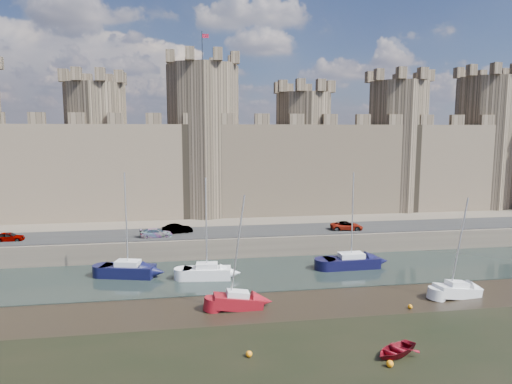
# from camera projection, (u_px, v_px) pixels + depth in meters

# --- Properties ---
(water_channel) EXTENTS (160.00, 12.00, 0.08)m
(water_channel) POSITION_uv_depth(u_px,v_px,m) (197.00, 276.00, 48.96)
(water_channel) COLOR black
(water_channel) RESTS_ON ground
(quay) EXTENTS (160.00, 60.00, 2.50)m
(quay) POSITION_uv_depth(u_px,v_px,m) (191.00, 209.00, 84.04)
(quay) COLOR #4C443A
(quay) RESTS_ON ground
(road) EXTENTS (160.00, 7.00, 0.10)m
(road) POSITION_uv_depth(u_px,v_px,m) (194.00, 233.00, 58.42)
(road) COLOR black
(road) RESTS_ON quay
(castle) EXTENTS (108.50, 11.00, 29.00)m
(castle) POSITION_uv_depth(u_px,v_px,m) (187.00, 156.00, 70.82)
(castle) COLOR #42382B
(castle) RESTS_ON quay
(car_0) EXTENTS (3.37, 1.37, 1.15)m
(car_0) POSITION_uv_depth(u_px,v_px,m) (9.00, 237.00, 54.02)
(car_0) COLOR gray
(car_0) RESTS_ON quay
(car_1) EXTENTS (4.01, 2.20, 1.25)m
(car_1) POSITION_uv_depth(u_px,v_px,m) (177.00, 229.00, 58.16)
(car_1) COLOR gray
(car_1) RESTS_ON quay
(car_2) EXTENTS (4.02, 1.88, 1.13)m
(car_2) POSITION_uv_depth(u_px,v_px,m) (156.00, 233.00, 56.07)
(car_2) COLOR gray
(car_2) RESTS_ON quay
(car_3) EXTENTS (4.45, 2.45, 1.18)m
(car_3) POSITION_uv_depth(u_px,v_px,m) (347.00, 226.00, 60.14)
(car_3) COLOR gray
(car_3) RESTS_ON quay
(sailboat_1) EXTENTS (5.95, 3.48, 11.20)m
(sailboat_1) POSITION_uv_depth(u_px,v_px,m) (128.00, 270.00, 48.56)
(sailboat_1) COLOR black
(sailboat_1) RESTS_ON ground
(sailboat_2) EXTENTS (5.14, 2.45, 10.70)m
(sailboat_2) POSITION_uv_depth(u_px,v_px,m) (207.00, 272.00, 47.90)
(sailboat_2) COLOR silver
(sailboat_2) RESTS_ON ground
(sailboat_3) EXTENTS (6.24, 2.53, 10.87)m
(sailboat_3) POSITION_uv_depth(u_px,v_px,m) (351.00, 261.00, 51.78)
(sailboat_3) COLOR black
(sailboat_3) RESTS_ON ground
(sailboat_4) EXTENTS (4.37, 1.78, 10.13)m
(sailboat_4) POSITION_uv_depth(u_px,v_px,m) (238.00, 300.00, 40.03)
(sailboat_4) COLOR maroon
(sailboat_4) RESTS_ON ground
(sailboat_5) EXTENTS (4.56, 2.21, 9.48)m
(sailboat_5) POSITION_uv_depth(u_px,v_px,m) (457.00, 290.00, 42.88)
(sailboat_5) COLOR silver
(sailboat_5) RESTS_ON ground
(dinghy_4) EXTENTS (4.04, 3.59, 0.69)m
(dinghy_4) POSITION_uv_depth(u_px,v_px,m) (395.00, 351.00, 31.67)
(dinghy_4) COLOR maroon
(dinghy_4) RESTS_ON ground
(buoy_1) EXTENTS (0.45, 0.45, 0.45)m
(buoy_1) POSITION_uv_depth(u_px,v_px,m) (249.00, 354.00, 31.46)
(buoy_1) COLOR orange
(buoy_1) RESTS_ON ground
(buoy_3) EXTENTS (0.40, 0.40, 0.40)m
(buoy_3) POSITION_uv_depth(u_px,v_px,m) (410.00, 307.00, 40.04)
(buoy_3) COLOR orange
(buoy_3) RESTS_ON ground
(buoy_5) EXTENTS (0.48, 0.48, 0.48)m
(buoy_5) POSITION_uv_depth(u_px,v_px,m) (390.00, 364.00, 30.10)
(buoy_5) COLOR orange
(buoy_5) RESTS_ON ground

